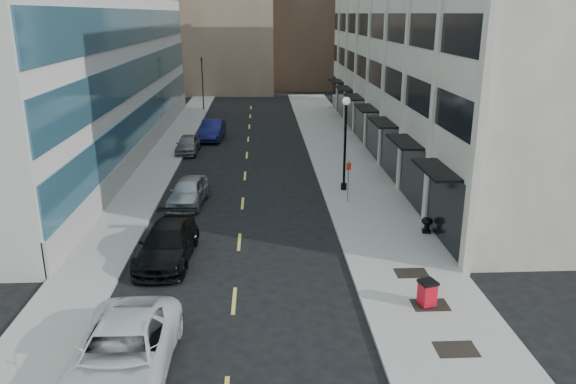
{
  "coord_description": "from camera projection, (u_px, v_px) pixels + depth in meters",
  "views": [
    {
      "loc": [
        1.17,
        -18.01,
        10.89
      ],
      "look_at": [
        2.44,
        8.04,
        2.58
      ],
      "focal_mm": 35.0,
      "sensor_mm": 36.0,
      "label": 1
    }
  ],
  "objects": [
    {
      "name": "traffic_signal",
      "position": [
        202.0,
        61.0,
        64.07
      ],
      "size": [
        0.66,
        0.66,
        6.98
      ],
      "color": "black",
      "rests_on": "ground"
    },
    {
      "name": "sidewalk_right",
      "position": [
        351.0,
        173.0,
        39.75
      ],
      "size": [
        5.0,
        80.0,
        0.15
      ],
      "primitive_type": "cube",
      "color": "gray",
      "rests_on": "ground"
    },
    {
      "name": "grate_far",
      "position": [
        411.0,
        273.0,
        24.32
      ],
      "size": [
        1.4,
        1.0,
        0.01
      ],
      "primitive_type": "cube",
      "color": "black",
      "rests_on": "sidewalk_right"
    },
    {
      "name": "sign_post",
      "position": [
        348.0,
        175.0,
        33.0
      ],
      "size": [
        0.29,
        0.15,
        2.58
      ],
      "rotation": [
        0.0,
        0.0,
        0.41
      ],
      "color": "slate",
      "rests_on": "sidewalk_right"
    },
    {
      "name": "building_left",
      "position": [
        33.0,
        26.0,
        42.3
      ],
      "size": [
        16.14,
        46.0,
        20.0
      ],
      "color": "beige",
      "rests_on": "ground"
    },
    {
      "name": "grate_near",
      "position": [
        456.0,
        349.0,
        18.8
      ],
      "size": [
        1.4,
        1.0,
        0.01
      ],
      "primitive_type": "cube",
      "color": "black",
      "rests_on": "sidewalk_right"
    },
    {
      "name": "road_centerline",
      "position": [
        244.0,
        188.0,
        36.57
      ],
      "size": [
        0.15,
        68.2,
        0.01
      ],
      "color": "#D8CC4C",
      "rests_on": "ground"
    },
    {
      "name": "car_black_pickup",
      "position": [
        167.0,
        244.0,
        25.7
      ],
      "size": [
        2.6,
        5.81,
        1.66
      ],
      "primitive_type": "imported",
      "rotation": [
        0.0,
        0.0,
        -0.05
      ],
      "color": "black",
      "rests_on": "ground"
    },
    {
      "name": "skyline_stone",
      "position": [
        376.0,
        20.0,
        81.0
      ],
      "size": [
        10.0,
        14.0,
        20.0
      ],
      "primitive_type": "cube",
      "color": "beige",
      "rests_on": "ground"
    },
    {
      "name": "car_silver_sedan",
      "position": [
        188.0,
        191.0,
        33.32
      ],
      "size": [
        2.39,
        4.91,
        1.61
      ],
      "primitive_type": "imported",
      "rotation": [
        0.0,
        0.0,
        -0.1
      ],
      "color": "#A0A3A9",
      "rests_on": "ground"
    },
    {
      "name": "urn_planter",
      "position": [
        427.0,
        223.0,
        28.71
      ],
      "size": [
        0.59,
        0.59,
        0.82
      ],
      "rotation": [
        0.0,
        0.0,
        -0.2
      ],
      "color": "black",
      "rests_on": "sidewalk_right"
    },
    {
      "name": "skyline_tan_far",
      "position": [
        165.0,
        13.0,
        90.62
      ],
      "size": [
        12.0,
        14.0,
        22.0
      ],
      "primitive_type": "cube",
      "color": "#987963",
      "rests_on": "ground"
    },
    {
      "name": "lamppost",
      "position": [
        345.0,
        135.0,
        34.79
      ],
      "size": [
        0.5,
        0.5,
        6.04
      ],
      "color": "black",
      "rests_on": "sidewalk_right"
    },
    {
      "name": "trash_bin",
      "position": [
        427.0,
        292.0,
        21.48
      ],
      "size": [
        0.79,
        0.79,
        1.03
      ],
      "rotation": [
        0.0,
        0.0,
        0.3
      ],
      "color": "red",
      "rests_on": "sidewalk_right"
    },
    {
      "name": "ground",
      "position": [
        232.0,
        327.0,
        20.39
      ],
      "size": [
        160.0,
        160.0,
        0.0
      ],
      "primitive_type": "plane",
      "color": "black",
      "rests_on": "ground"
    },
    {
      "name": "car_grey_sedan",
      "position": [
        188.0,
        144.0,
        45.64
      ],
      "size": [
        1.79,
        4.32,
        1.46
      ],
      "primitive_type": "imported",
      "rotation": [
        0.0,
        0.0,
        -0.02
      ],
      "color": "slate",
      "rests_on": "ground"
    },
    {
      "name": "building_right",
      "position": [
        460.0,
        39.0,
        44.14
      ],
      "size": [
        15.3,
        46.5,
        18.25
      ],
      "color": "beige",
      "rests_on": "ground"
    },
    {
      "name": "car_white_van",
      "position": [
        123.0,
        354.0,
        17.27
      ],
      "size": [
        2.96,
        6.41,
        1.78
      ],
      "primitive_type": "imported",
      "rotation": [
        0.0,
        0.0,
        -0.0
      ],
      "color": "silver",
      "rests_on": "ground"
    },
    {
      "name": "grate_mid",
      "position": [
        430.0,
        305.0,
        21.65
      ],
      "size": [
        1.4,
        1.0,
        0.01
      ],
      "primitive_type": "cube",
      "color": "black",
      "rests_on": "sidewalk_right"
    },
    {
      "name": "car_blue_sedan",
      "position": [
        212.0,
        130.0,
        50.54
      ],
      "size": [
        2.18,
        5.35,
        1.72
      ],
      "primitive_type": "imported",
      "rotation": [
        0.0,
        0.0,
        -0.07
      ],
      "color": "#14164B",
      "rests_on": "ground"
    },
    {
      "name": "sidewalk_left",
      "position": [
        152.0,
        176.0,
        39.1
      ],
      "size": [
        3.0,
        80.0,
        0.15
      ],
      "primitive_type": "cube",
      "color": "gray",
      "rests_on": "ground"
    }
  ]
}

